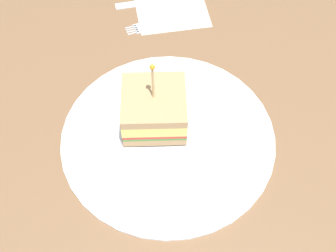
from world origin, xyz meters
The scene contains 6 objects.
ground_plane centered at (0.00, 0.00, -1.00)cm, with size 107.65×107.65×2.00cm, color brown.
plate centered at (0.00, 0.00, 0.46)cm, with size 29.32×29.32×0.92cm, color white.
sandwich_half_center centered at (0.90, -2.83, 3.63)cm, with size 10.78×10.71×11.44cm.
napkin centered at (-9.91, -23.94, 0.07)cm, with size 11.90×10.71×0.15cm, color beige.
fork centered at (-5.73, -21.48, 0.18)cm, with size 12.34×2.26×0.35cm.
knife centered at (-6.73, -27.02, 0.17)cm, with size 12.92×3.11×0.35cm.
Camera 1 is at (11.51, 29.76, 50.95)cm, focal length 46.62 mm.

